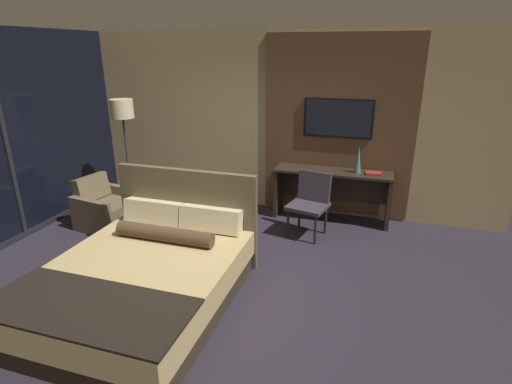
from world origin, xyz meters
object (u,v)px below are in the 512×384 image
Objects in this scene: vase_tall at (358,159)px; book at (373,173)px; desk at (332,186)px; armchair_by_window at (107,210)px; bed at (144,277)px; desk_chair at (311,199)px; tv at (338,118)px; floor_lamp at (123,119)px.

book is at bearing -7.09° from vase_tall.
desk is 3.43m from armchair_by_window.
bed reaches higher than book.
desk_chair reaches higher than desk.
tv reaches higher than desk_chair.
desk_chair is 0.95m from vase_tall.
floor_lamp is at bearing 126.50° from bed.
desk_chair is at bearing 1.59° from floor_lamp.
vase_tall is (1.91, 2.79, 0.69)m from bed.
bed is 1.25× the size of floor_lamp.
armchair_by_window is at bearing -158.25° from desk.
floor_lamp is (0.06, 0.56, 1.28)m from armchair_by_window.
desk_chair is at bearing -68.76° from armchair_by_window.
desk is at bearing 12.73° from floor_lamp.
bed is at bearing -127.83° from book.
tv reaches higher than desk.
floor_lamp reaches higher than vase_tall.
vase_tall is 0.30m from book.
bed is at bearing -124.41° from vase_tall.
bed is at bearing -124.74° from armchair_by_window.
floor_lamp is at bearing -169.97° from book.
floor_lamp is 4.57× the size of vase_tall.
desk is at bearing -90.00° from tv.
vase_tall is (0.58, 0.60, 0.46)m from desk_chair.
tv is 0.69m from vase_tall.
tv is 0.97m from book.
floor_lamp reaches higher than desk.
vase_tall is (3.47, 0.68, -0.54)m from floor_lamp.
bed reaches higher than desk_chair.
book is at bearing -21.27° from tv.
armchair_by_window is 0.47× the size of floor_lamp.
desk is at bearing -59.30° from armchair_by_window.
floor_lamp reaches higher than bed.
desk reaches higher than armchair_by_window.
tv reaches higher than bed.
desk_chair is at bearing -133.69° from vase_tall.
armchair_by_window is 3.72× the size of book.
armchair_by_window is at bearing -155.05° from desk_chair.
tv is at bearing -56.59° from armchair_by_window.
vase_tall reaches higher than desk.
tv is 0.56× the size of floor_lamp.
book is at bearing -4.87° from desk.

